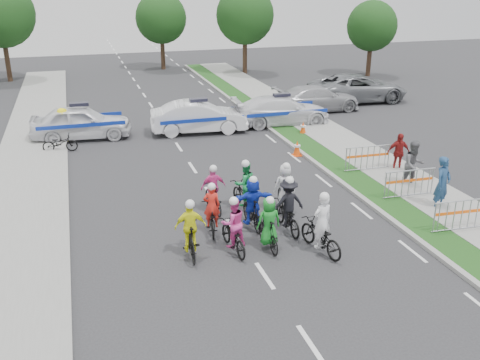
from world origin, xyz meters
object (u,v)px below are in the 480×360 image
object	(u,v)px
rider_0	(321,232)
rider_7	(285,192)
barrier_0	(461,217)
barrier_2	(367,159)
spectator_2	(398,152)
tree_1	(245,15)
civilian_sedan	(317,99)
rider_4	(288,210)
rider_3	(191,234)
police_car_1	(199,117)
rider_6	(212,215)
cone_0	(297,148)
rider_8	(245,191)
rider_1	(268,228)
rider_9	(213,194)
police_car_2	(281,110)
marshal_hiviz	(64,125)
cone_1	(303,128)
rider_5	(252,206)
spectator_0	(442,183)
rider_2	(233,231)
tree_3	(0,14)
police_car_0	(81,122)
spectator_1	(414,165)
tree_2	(372,26)
tree_4	(161,18)
parked_bike	(60,143)
barrier_1	(409,185)
civilian_suv	(358,88)

from	to	relation	value
rider_0	rider_7	bearing A→B (deg)	-102.74
rider_0	barrier_0	bearing A→B (deg)	166.00
rider_0	barrier_2	xyz separation A→B (m)	(4.71, 5.58, -0.07)
spectator_2	tree_1	size ratio (longest dim) A/B	0.24
rider_0	civilian_sedan	size ratio (longest dim) A/B	0.38
rider_4	rider_3	bearing A→B (deg)	10.86
barrier_0	rider_7	bearing A→B (deg)	146.07
police_car_1	tree_1	distance (m)	17.93
rider_6	cone_0	distance (m)	8.29
rider_8	civilian_sedan	size ratio (longest dim) A/B	0.36
tree_1	rider_3	bearing A→B (deg)	-110.61
rider_1	rider_9	size ratio (longest dim) A/B	0.99
rider_4	spectator_2	world-z (taller)	rider_4
rider_9	cone_0	xyz separation A→B (m)	(5.09, 4.75, -0.33)
police_car_2	tree_1	size ratio (longest dim) A/B	0.77
rider_4	marshal_hiviz	distance (m)	13.90
rider_4	police_car_1	xyz separation A→B (m)	(-0.10, 11.80, 0.08)
cone_1	spectator_2	bearing A→B (deg)	-75.43
rider_4	rider_6	size ratio (longest dim) A/B	1.09
rider_1	cone_0	bearing A→B (deg)	-118.78
rider_5	tree_1	distance (m)	28.60
civilian_sedan	spectator_2	world-z (taller)	spectator_2
spectator_0	spectator_2	bearing A→B (deg)	56.21
rider_2	tree_3	distance (m)	31.89
civilian_sedan	rider_9	bearing A→B (deg)	140.90
police_car_0	spectator_1	size ratio (longest dim) A/B	2.64
tree_2	tree_4	world-z (taller)	tree_4
rider_0	barrier_0	size ratio (longest dim) A/B	0.99
rider_0	barrier_2	size ratio (longest dim) A/B	0.99
rider_7	tree_2	size ratio (longest dim) A/B	0.31
cone_0	parked_bike	bearing A→B (deg)	159.87
barrier_0	tree_2	distance (m)	27.98
rider_0	rider_1	xyz separation A→B (m)	(-1.38, 0.65, 0.03)
police_car_1	spectator_1	xyz separation A→B (m)	(6.01, -9.78, 0.11)
police_car_0	tree_1	world-z (taller)	tree_1
spectator_0	cone_1	world-z (taller)	spectator_0
rider_1	tree_2	size ratio (longest dim) A/B	0.29
rider_0	rider_2	xyz separation A→B (m)	(-2.41, 0.79, 0.02)
spectator_1	spectator_2	distance (m)	1.80
rider_0	rider_2	size ratio (longest dim) A/B	1.11
rider_9	rider_3	bearing A→B (deg)	59.04
cone_0	rider_6	bearing A→B (deg)	-131.70
rider_5	cone_0	xyz separation A→B (m)	(4.20, 6.29, -0.41)
spectator_2	rider_5	bearing A→B (deg)	-145.33
barrier_1	tree_1	xyz separation A→B (m)	(2.30, 26.57, 3.98)
tree_2	civilian_suv	bearing A→B (deg)	-123.90
rider_3	police_car_0	bearing A→B (deg)	-74.30
cone_0	rider_5	bearing A→B (deg)	-123.78
spectator_0	tree_1	size ratio (longest dim) A/B	0.28
tree_4	parked_bike	bearing A→B (deg)	-111.46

